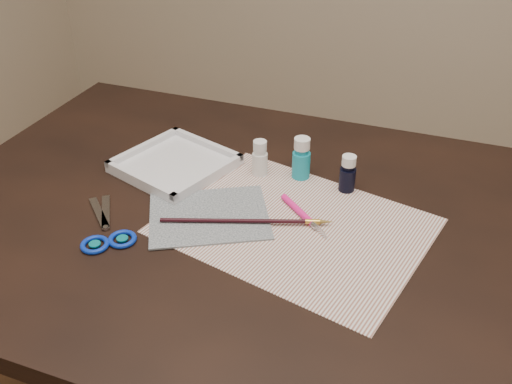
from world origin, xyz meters
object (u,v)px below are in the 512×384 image
(paint_bottle_navy, at_px, (348,174))
(palette_tray, at_px, (175,163))
(paint_bottle_cyan, at_px, (301,158))
(paint_bottle_white, at_px, (260,158))
(paper, at_px, (295,226))
(canvas, at_px, (209,216))
(scissors, at_px, (100,223))

(paint_bottle_navy, xyz_separation_m, palette_tray, (-0.36, -0.04, -0.03))
(paint_bottle_navy, relative_size, palette_tray, 0.38)
(paint_bottle_cyan, bearing_deg, paint_bottle_white, -167.60)
(paper, xyz_separation_m, canvas, (-0.16, -0.03, 0.00))
(paint_bottle_white, bearing_deg, paper, -50.37)
(paper, xyz_separation_m, scissors, (-0.34, -0.12, 0.00))
(scissors, distance_m, palette_tray, 0.24)
(paint_bottle_cyan, bearing_deg, palette_tray, -167.36)
(paint_bottle_white, bearing_deg, scissors, -127.97)
(paint_bottle_cyan, relative_size, paint_bottle_navy, 1.16)
(canvas, height_order, paint_bottle_cyan, paint_bottle_cyan)
(paper, distance_m, canvas, 0.16)
(scissors, bearing_deg, paper, -116.59)
(canvas, bearing_deg, palette_tray, 135.70)
(paint_bottle_white, distance_m, palette_tray, 0.19)
(paper, height_order, scissors, scissors)
(canvas, xyz_separation_m, paint_bottle_white, (0.04, 0.18, 0.04))
(canvas, height_order, paint_bottle_white, paint_bottle_white)
(scissors, bearing_deg, canvas, -108.63)
(paint_bottle_navy, bearing_deg, canvas, -140.68)
(paper, relative_size, scissors, 2.34)
(paper, relative_size, canvas, 2.08)
(paper, bearing_deg, paint_bottle_navy, 68.16)
(paint_bottle_cyan, xyz_separation_m, palette_tray, (-0.26, -0.06, -0.03))
(paper, height_order, paint_bottle_cyan, paint_bottle_cyan)
(paint_bottle_navy, bearing_deg, paint_bottle_cyan, 170.99)
(canvas, bearing_deg, paint_bottle_cyan, 58.60)
(canvas, xyz_separation_m, scissors, (-0.18, -0.09, 0.00))
(paint_bottle_cyan, relative_size, scissors, 0.46)
(scissors, bearing_deg, paint_bottle_cyan, -92.23)
(palette_tray, bearing_deg, canvas, -44.30)
(paint_bottle_cyan, bearing_deg, canvas, -121.40)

